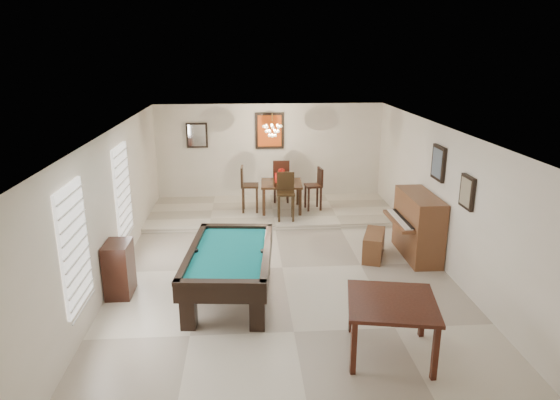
{
  "coord_description": "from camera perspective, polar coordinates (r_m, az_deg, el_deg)",
  "views": [
    {
      "loc": [
        -0.66,
        -8.61,
        3.92
      ],
      "look_at": [
        0.0,
        0.6,
        1.15
      ],
      "focal_mm": 32.0,
      "sensor_mm": 36.0,
      "label": 1
    }
  ],
  "objects": [
    {
      "name": "ground_plane",
      "position": [
        9.48,
        0.26,
        -7.77
      ],
      "size": [
        6.0,
        9.0,
        0.02
      ],
      "primitive_type": "cube",
      "color": "beige"
    },
    {
      "name": "wall_back",
      "position": [
        13.38,
        -1.19,
        5.41
      ],
      "size": [
        6.0,
        0.04,
        2.6
      ],
      "primitive_type": "cube",
      "color": "silver",
      "rests_on": "ground_plane"
    },
    {
      "name": "wall_front",
      "position": [
        4.92,
        4.4,
        -15.56
      ],
      "size": [
        6.0,
        0.04,
        2.6
      ],
      "primitive_type": "cube",
      "color": "silver",
      "rests_on": "ground_plane"
    },
    {
      "name": "wall_left",
      "position": [
        9.3,
        -18.5,
        -0.55
      ],
      "size": [
        0.04,
        9.0,
        2.6
      ],
      "primitive_type": "cube",
      "color": "silver",
      "rests_on": "ground_plane"
    },
    {
      "name": "wall_right",
      "position": [
        9.71,
        18.21,
        0.19
      ],
      "size": [
        0.04,
        9.0,
        2.6
      ],
      "primitive_type": "cube",
      "color": "silver",
      "rests_on": "ground_plane"
    },
    {
      "name": "ceiling",
      "position": [
        8.73,
        0.28,
        8.01
      ],
      "size": [
        6.0,
        9.0,
        0.04
      ],
      "primitive_type": "cube",
      "color": "white",
      "rests_on": "wall_back"
    },
    {
      "name": "dining_step",
      "position": [
        12.49,
        -0.87,
        -1.31
      ],
      "size": [
        6.0,
        2.5,
        0.12
      ],
      "primitive_type": "cube",
      "color": "beige",
      "rests_on": "ground_plane"
    },
    {
      "name": "window_left_front",
      "position": [
        7.26,
        -22.45,
        -4.93
      ],
      "size": [
        0.06,
        1.0,
        1.7
      ],
      "primitive_type": "cube",
      "color": "white",
      "rests_on": "wall_left"
    },
    {
      "name": "window_left_rear",
      "position": [
        9.82,
        -17.56,
        1.04
      ],
      "size": [
        0.06,
        1.0,
        1.7
      ],
      "primitive_type": "cube",
      "color": "white",
      "rests_on": "wall_left"
    },
    {
      "name": "pool_table",
      "position": [
        8.29,
        -5.73,
        -8.49
      ],
      "size": [
        1.52,
        2.53,
        0.81
      ],
      "primitive_type": null,
      "rotation": [
        0.0,
        0.0,
        -0.09
      ],
      "color": "black",
      "rests_on": "ground_plane"
    },
    {
      "name": "square_table",
      "position": [
        6.99,
        12.5,
        -14.03
      ],
      "size": [
        1.33,
        1.33,
        0.79
      ],
      "primitive_type": null,
      "rotation": [
        0.0,
        0.0,
        -0.19
      ],
      "color": "black",
      "rests_on": "ground_plane"
    },
    {
      "name": "upright_piano",
      "position": [
        10.1,
        14.72,
        -2.86
      ],
      "size": [
        0.85,
        1.52,
        1.26
      ],
      "primitive_type": null,
      "color": "brown",
      "rests_on": "ground_plane"
    },
    {
      "name": "piano_bench",
      "position": [
        10.01,
        10.67,
        -5.09
      ],
      "size": [
        0.64,
        0.98,
        0.51
      ],
      "primitive_type": "cube",
      "rotation": [
        0.0,
        0.0,
        -0.34
      ],
      "color": "brown",
      "rests_on": "ground_plane"
    },
    {
      "name": "apothecary_chest",
      "position": [
        8.74,
        -17.91,
        -7.5
      ],
      "size": [
        0.41,
        0.61,
        0.91
      ],
      "primitive_type": "cube",
      "color": "black",
      "rests_on": "ground_plane"
    },
    {
      "name": "dining_table",
      "position": [
        12.29,
        0.16,
        0.7
      ],
      "size": [
        1.04,
        1.04,
        0.82
      ],
      "primitive_type": null,
      "rotation": [
        0.0,
        0.0,
        -0.04
      ],
      "color": "black",
      "rests_on": "dining_step"
    },
    {
      "name": "flower_vase",
      "position": [
        12.16,
        0.16,
        3.12
      ],
      "size": [
        0.14,
        0.14,
        0.24
      ],
      "primitive_type": null,
      "rotation": [
        0.0,
        0.0,
        0.02
      ],
      "color": "#B3170F",
      "rests_on": "dining_table"
    },
    {
      "name": "dining_chair_south",
      "position": [
        11.54,
        0.67,
        0.35
      ],
      "size": [
        0.42,
        0.42,
        1.1
      ],
      "primitive_type": null,
      "rotation": [
        0.0,
        0.0,
        -0.03
      ],
      "color": "black",
      "rests_on": "dining_step"
    },
    {
      "name": "dining_chair_north",
      "position": [
        12.98,
        0.12,
        2.26
      ],
      "size": [
        0.44,
        0.44,
        1.13
      ],
      "primitive_type": null,
      "rotation": [
        0.0,
        0.0,
        3.09
      ],
      "color": "black",
      "rests_on": "dining_step"
    },
    {
      "name": "dining_chair_west",
      "position": [
        12.18,
        -3.45,
        1.26
      ],
      "size": [
        0.43,
        0.43,
        1.13
      ],
      "primitive_type": null,
      "rotation": [
        0.0,
        0.0,
        1.53
      ],
      "color": "black",
      "rests_on": "dining_step"
    },
    {
      "name": "dining_chair_east",
      "position": [
        12.35,
        3.81,
        1.28
      ],
      "size": [
        0.44,
        0.44,
        1.04
      ],
      "primitive_type": null,
      "rotation": [
        0.0,
        0.0,
        -1.43
      ],
      "color": "black",
      "rests_on": "dining_step"
    },
    {
      "name": "chandelier",
      "position": [
        11.95,
        -0.9,
        8.43
      ],
      "size": [
        0.44,
        0.44,
        0.6
      ],
      "primitive_type": null,
      "color": "#FFE5B2",
      "rests_on": "ceiling"
    },
    {
      "name": "back_painting",
      "position": [
        13.24,
        -1.2,
        7.92
      ],
      "size": [
        0.75,
        0.06,
        0.95
      ],
      "primitive_type": "cube",
      "color": "#D84C14",
      "rests_on": "wall_back"
    },
    {
      "name": "back_mirror",
      "position": [
        13.3,
        -9.47,
        7.3
      ],
      "size": [
        0.55,
        0.06,
        0.65
      ],
      "primitive_type": "cube",
      "color": "white",
      "rests_on": "wall_back"
    },
    {
      "name": "right_picture_upper",
      "position": [
        9.82,
        17.67,
        4.04
      ],
      "size": [
        0.06,
        0.55,
        0.65
      ],
      "primitive_type": "cube",
      "color": "slate",
      "rests_on": "wall_right"
    },
    {
      "name": "right_picture_lower",
      "position": [
        8.71,
        20.61,
        0.85
      ],
      "size": [
        0.06,
        0.45,
        0.55
      ],
      "primitive_type": "cube",
      "color": "gray",
      "rests_on": "wall_right"
    }
  ]
}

